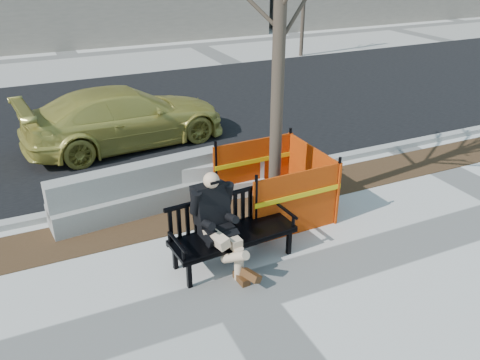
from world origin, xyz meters
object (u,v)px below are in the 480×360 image
object	(u,v)px
seated_man	(217,264)
tree_fence	(273,212)
sedan	(128,144)
jersey_barrier_right	(201,198)
jersey_barrier_left	(141,210)
bench	(233,261)

from	to	relation	value
seated_man	tree_fence	xyz separation A→B (m)	(1.66, 1.11, 0.00)
seated_man	sedan	size ratio (longest dim) A/B	0.32
tree_fence	jersey_barrier_right	distance (m)	1.58
seated_man	jersey_barrier_left	distance (m)	2.38
jersey_barrier_left	jersey_barrier_right	xyz separation A→B (m)	(1.25, -0.02, 0.00)
tree_fence	jersey_barrier_right	world-z (taller)	tree_fence
sedan	jersey_barrier_right	world-z (taller)	sedan
bench	tree_fence	world-z (taller)	tree_fence
seated_man	jersey_barrier_left	world-z (taller)	seated_man
jersey_barrier_right	tree_fence	bearing A→B (deg)	-38.26
jersey_barrier_left	tree_fence	bearing A→B (deg)	-32.33
seated_man	sedan	xyz separation A→B (m)	(-0.07, 5.87, 0.00)
tree_fence	jersey_barrier_left	bearing A→B (deg)	153.11
seated_man	jersey_barrier_left	xyz separation A→B (m)	(-0.67, 2.28, 0.00)
jersey_barrier_left	jersey_barrier_right	size ratio (longest dim) A/B	1.30
bench	jersey_barrier_left	distance (m)	2.51
seated_man	jersey_barrier_right	xyz separation A→B (m)	(0.58, 2.26, 0.00)
bench	jersey_barrier_right	world-z (taller)	bench
seated_man	sedan	world-z (taller)	seated_man
jersey_barrier_left	bench	bearing A→B (deg)	-73.12
seated_man	jersey_barrier_left	size ratio (longest dim) A/B	0.47
sedan	jersey_barrier_right	bearing A→B (deg)	-176.09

